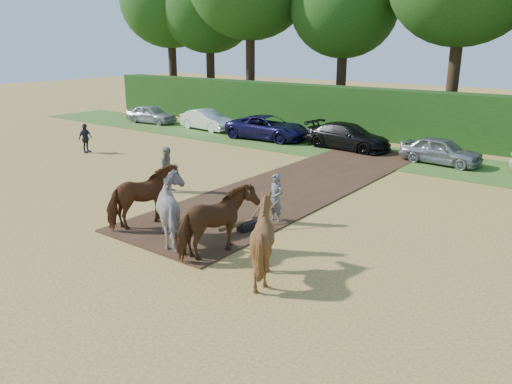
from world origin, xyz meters
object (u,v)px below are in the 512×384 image
Objects in this scene: spectator_near at (168,170)px; plough_team at (199,216)px; spectator_far at (85,138)px; parked_cars at (399,144)px.

spectator_near is 0.27× the size of plough_team.
spectator_near reaches higher than spectator_far.
parked_cars is (13.78, 8.86, -0.09)m from spectator_far.
plough_team reaches higher than parked_cars.
spectator_far is 16.38m from parked_cars.
spectator_near is 0.04× the size of parked_cars.
parked_cars is at bearing -67.77° from spectator_far.
parked_cars is (0.07, 14.63, -0.28)m from plough_team.
spectator_far is at bearing -147.26° from parked_cars.
plough_team is at bearing -123.33° from spectator_far.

